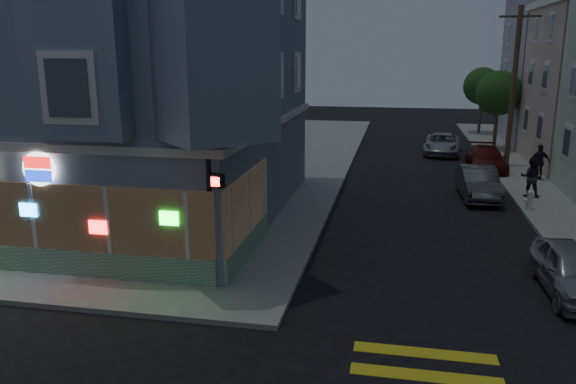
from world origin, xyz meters
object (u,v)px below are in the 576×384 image
(traffic_signal, at_px, (208,154))
(fire_hydrant, at_px, (530,199))
(street_tree_near, at_px, (499,93))
(pedestrian_b, at_px, (540,162))
(parked_car_d, at_px, (442,144))
(parked_car_a, at_px, (574,271))
(street_tree_far, at_px, (482,86))
(utility_pole, at_px, (514,85))
(parked_car_b, at_px, (478,183))
(parked_car_c, at_px, (486,159))
(pedestrian_a, at_px, (531,177))

(traffic_signal, xyz_separation_m, fire_hydrant, (10.62, 10.38, -3.42))
(street_tree_near, xyz_separation_m, pedestrian_b, (0.80, -9.48, -2.86))
(parked_car_d, bearing_deg, parked_car_a, -79.24)
(street_tree_far, distance_m, pedestrian_b, 17.74)
(parked_car_a, height_order, fire_hydrant, parked_car_a)
(street_tree_far, distance_m, parked_car_a, 32.45)
(utility_pole, bearing_deg, pedestrian_b, -73.99)
(utility_pole, distance_m, street_tree_far, 14.03)
(parked_car_b, height_order, parked_car_c, parked_car_b)
(street_tree_near, bearing_deg, parked_car_c, -101.99)
(parked_car_b, bearing_deg, street_tree_far, 80.30)
(parked_car_b, distance_m, traffic_signal, 15.61)
(street_tree_far, height_order, fire_hydrant, street_tree_far)
(street_tree_near, bearing_deg, pedestrian_b, -85.18)
(parked_car_b, bearing_deg, traffic_signal, -127.51)
(street_tree_near, bearing_deg, fire_hydrant, -93.28)
(street_tree_far, relative_size, parked_car_b, 1.19)
(pedestrian_b, bearing_deg, fire_hydrant, 61.17)
(street_tree_far, bearing_deg, parked_car_a, -92.66)
(street_tree_near, xyz_separation_m, pedestrian_a, (-0.44, -13.40, -2.86))
(street_tree_near, bearing_deg, traffic_signal, -113.81)
(parked_car_c, distance_m, parked_car_d, 5.61)
(pedestrian_b, bearing_deg, utility_pole, -87.56)
(street_tree_far, xyz_separation_m, parked_car_c, (-1.50, -15.06, -3.24))
(pedestrian_b, height_order, traffic_signal, traffic_signal)
(pedestrian_a, height_order, parked_car_d, pedestrian_a)
(parked_car_a, xyz_separation_m, traffic_signal, (-10.02, -1.85, 3.31))
(parked_car_d, bearing_deg, parked_car_c, -62.61)
(parked_car_d, height_order, fire_hydrant, parked_car_d)
(fire_hydrant, bearing_deg, pedestrian_b, 74.75)
(street_tree_far, relative_size, parked_car_c, 1.11)
(street_tree_far, relative_size, parked_car_d, 1.09)
(pedestrian_a, distance_m, traffic_signal, 17.10)
(parked_car_b, relative_size, traffic_signal, 0.78)
(utility_pole, bearing_deg, parked_car_a, -94.07)
(pedestrian_b, bearing_deg, parked_car_c, -60.04)
(pedestrian_b, height_order, parked_car_b, pedestrian_b)
(parked_car_b, xyz_separation_m, traffic_signal, (-8.76, -12.49, 3.28))
(pedestrian_a, distance_m, parked_car_b, 2.34)
(utility_pole, distance_m, fire_hydrant, 10.61)
(street_tree_near, bearing_deg, parked_car_a, -93.54)
(pedestrian_a, xyz_separation_m, pedestrian_b, (1.24, 3.92, -0.00))
(street_tree_far, xyz_separation_m, parked_car_d, (-3.60, -9.86, -3.26))
(utility_pole, relative_size, pedestrian_b, 4.88)
(street_tree_near, bearing_deg, street_tree_far, 90.00)
(utility_pole, xyz_separation_m, pedestrian_b, (1.00, -3.48, -3.73))
(pedestrian_b, bearing_deg, parked_car_d, -73.57)
(street_tree_near, xyz_separation_m, parked_car_b, (-2.75, -13.61, -3.20))
(pedestrian_a, xyz_separation_m, parked_car_c, (-1.06, 6.34, -0.38))
(street_tree_near, xyz_separation_m, parked_car_a, (-1.50, -24.25, -3.23))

